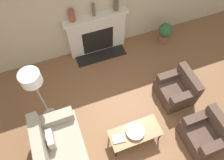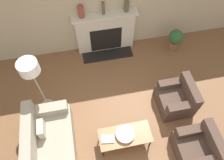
{
  "view_description": "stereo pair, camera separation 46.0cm",
  "coord_description": "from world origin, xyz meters",
  "px_view_note": "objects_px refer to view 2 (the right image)",
  "views": [
    {
      "loc": [
        -0.94,
        -1.43,
        4.69
      ],
      "look_at": [
        0.07,
        1.24,
        0.45
      ],
      "focal_mm": 35.0,
      "sensor_mm": 36.0,
      "label": 1
    },
    {
      "loc": [
        -0.49,
        -1.56,
        4.69
      ],
      "look_at": [
        0.07,
        1.24,
        0.45
      ],
      "focal_mm": 35.0,
      "sensor_mm": 36.0,
      "label": 2
    }
  ],
  "objects_px": {
    "floor_lamp": "(30,71)",
    "armchair_near": "(198,148)",
    "book": "(108,139)",
    "potted_plant": "(175,39)",
    "fireplace": "(105,33)",
    "bowl": "(125,134)",
    "coffee_table": "(125,136)",
    "mantel_vase_center_left": "(103,8)",
    "couch": "(49,154)",
    "mantel_vase_center_right": "(127,6)",
    "mantel_vase_left": "(81,12)",
    "armchair_far": "(177,98)"
  },
  "relations": [
    {
      "from": "armchair_far",
      "to": "armchair_near",
      "type": "bearing_deg",
      "value": -0.0
    },
    {
      "from": "couch",
      "to": "mantel_vase_center_left",
      "type": "xyz_separation_m",
      "value": [
        1.62,
        2.84,
        1.03
      ]
    },
    {
      "from": "coffee_table",
      "to": "mantel_vase_center_left",
      "type": "height_order",
      "value": "mantel_vase_center_left"
    },
    {
      "from": "coffee_table",
      "to": "bowl",
      "type": "bearing_deg",
      "value": 85.58
    },
    {
      "from": "book",
      "to": "armchair_near",
      "type": "bearing_deg",
      "value": -7.71
    },
    {
      "from": "couch",
      "to": "armchair_far",
      "type": "distance_m",
      "value": 3.01
    },
    {
      "from": "couch",
      "to": "potted_plant",
      "type": "bearing_deg",
      "value": -55.22
    },
    {
      "from": "couch",
      "to": "mantel_vase_center_left",
      "type": "height_order",
      "value": "mantel_vase_center_left"
    },
    {
      "from": "floor_lamp",
      "to": "mantel_vase_center_right",
      "type": "distance_m",
      "value": 2.73
    },
    {
      "from": "armchair_near",
      "to": "potted_plant",
      "type": "height_order",
      "value": "armchair_near"
    },
    {
      "from": "fireplace",
      "to": "mantel_vase_center_right",
      "type": "xyz_separation_m",
      "value": [
        0.54,
        0.01,
        0.75
      ]
    },
    {
      "from": "armchair_near",
      "to": "floor_lamp",
      "type": "distance_m",
      "value": 3.62
    },
    {
      "from": "armchair_near",
      "to": "mantel_vase_center_right",
      "type": "height_order",
      "value": "mantel_vase_center_right"
    },
    {
      "from": "couch",
      "to": "potted_plant",
      "type": "height_order",
      "value": "couch"
    },
    {
      "from": "armchair_far",
      "to": "floor_lamp",
      "type": "height_order",
      "value": "floor_lamp"
    },
    {
      "from": "coffee_table",
      "to": "mantel_vase_center_left",
      "type": "relative_size",
      "value": 3.17
    },
    {
      "from": "armchair_near",
      "to": "mantel_vase_center_right",
      "type": "bearing_deg",
      "value": -167.47
    },
    {
      "from": "mantel_vase_left",
      "to": "mantel_vase_center_left",
      "type": "xyz_separation_m",
      "value": [
        0.53,
        -0.0,
        0.01
      ]
    },
    {
      "from": "coffee_table",
      "to": "floor_lamp",
      "type": "relative_size",
      "value": 0.66
    },
    {
      "from": "bowl",
      "to": "book",
      "type": "relative_size",
      "value": 1.33
    },
    {
      "from": "bowl",
      "to": "coffee_table",
      "type": "bearing_deg",
      "value": -94.42
    },
    {
      "from": "book",
      "to": "potted_plant",
      "type": "xyz_separation_m",
      "value": [
        2.36,
        2.41,
        -0.05
      ]
    },
    {
      "from": "bowl",
      "to": "potted_plant",
      "type": "distance_m",
      "value": 3.12
    },
    {
      "from": "armchair_near",
      "to": "bowl",
      "type": "height_order",
      "value": "armchair_near"
    },
    {
      "from": "couch",
      "to": "bowl",
      "type": "height_order",
      "value": "couch"
    },
    {
      "from": "mantel_vase_center_left",
      "to": "fireplace",
      "type": "bearing_deg",
      "value": -25.97
    },
    {
      "from": "armchair_near",
      "to": "mantel_vase_center_left",
      "type": "distance_m",
      "value": 3.7
    },
    {
      "from": "armchair_near",
      "to": "coffee_table",
      "type": "bearing_deg",
      "value": -110.14
    },
    {
      "from": "mantel_vase_center_left",
      "to": "potted_plant",
      "type": "height_order",
      "value": "mantel_vase_center_left"
    },
    {
      "from": "armchair_far",
      "to": "coffee_table",
      "type": "height_order",
      "value": "armchair_far"
    },
    {
      "from": "floor_lamp",
      "to": "armchair_near",
      "type": "bearing_deg",
      "value": -30.32
    },
    {
      "from": "couch",
      "to": "mantel_vase_center_right",
      "type": "xyz_separation_m",
      "value": [
        2.19,
        2.84,
        1.0
      ]
    },
    {
      "from": "armchair_near",
      "to": "potted_plant",
      "type": "xyz_separation_m",
      "value": [
        0.61,
        2.91,
        0.07
      ]
    },
    {
      "from": "floor_lamp",
      "to": "mantel_vase_center_left",
      "type": "height_order",
      "value": "floor_lamp"
    },
    {
      "from": "fireplace",
      "to": "armchair_far",
      "type": "bearing_deg",
      "value": -59.02
    },
    {
      "from": "fireplace",
      "to": "armchair_far",
      "type": "xyz_separation_m",
      "value": [
        1.28,
        -2.12,
        -0.29
      ]
    },
    {
      "from": "armchair_far",
      "to": "potted_plant",
      "type": "relative_size",
      "value": 1.29
    },
    {
      "from": "potted_plant",
      "to": "armchair_near",
      "type": "bearing_deg",
      "value": -101.81
    },
    {
      "from": "book",
      "to": "mantel_vase_center_left",
      "type": "relative_size",
      "value": 0.85
    },
    {
      "from": "armchair_near",
      "to": "armchair_far",
      "type": "relative_size",
      "value": 1.0
    },
    {
      "from": "fireplace",
      "to": "mantel_vase_left",
      "type": "xyz_separation_m",
      "value": [
        -0.56,
        0.01,
        0.77
      ]
    },
    {
      "from": "mantel_vase_left",
      "to": "mantel_vase_center_left",
      "type": "bearing_deg",
      "value": -0.0
    },
    {
      "from": "armchair_near",
      "to": "floor_lamp",
      "type": "bearing_deg",
      "value": -120.32
    },
    {
      "from": "floor_lamp",
      "to": "potted_plant",
      "type": "relative_size",
      "value": 2.58
    },
    {
      "from": "fireplace",
      "to": "bowl",
      "type": "bearing_deg",
      "value": -92.26
    },
    {
      "from": "mantel_vase_center_left",
      "to": "mantel_vase_center_right",
      "type": "distance_m",
      "value": 0.57
    },
    {
      "from": "bowl",
      "to": "couch",
      "type": "bearing_deg",
      "value": -177.82
    },
    {
      "from": "fireplace",
      "to": "armchair_near",
      "type": "distance_m",
      "value": 3.53
    },
    {
      "from": "fireplace",
      "to": "mantel_vase_center_right",
      "type": "height_order",
      "value": "mantel_vase_center_right"
    },
    {
      "from": "coffee_table",
      "to": "mantel_vase_center_right",
      "type": "xyz_separation_m",
      "value": [
        0.65,
        2.79,
        0.96
      ]
    }
  ]
}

